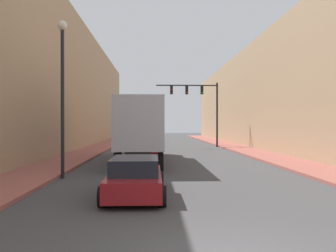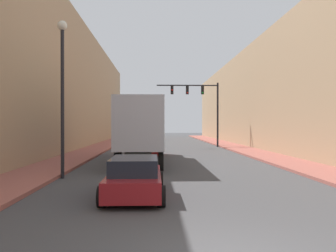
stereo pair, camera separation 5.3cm
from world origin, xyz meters
TOP-DOWN VIEW (x-y plane):
  - sidewalk_right at (7.02, 30.00)m, footprint 2.77×80.00m
  - sidewalk_left at (-7.02, 30.00)m, footprint 2.77×80.00m
  - building_right at (11.41, 30.00)m, footprint 6.00×80.00m
  - building_left at (-11.41, 30.00)m, footprint 6.00×80.00m
  - semi_truck at (-2.13, 17.99)m, footprint 2.57×13.05m
  - sedan_car at (-1.99, 6.16)m, footprint 1.99×4.77m
  - traffic_signal_gantry at (3.76, 33.68)m, footprint 6.70×0.35m
  - street_lamp at (-5.49, 10.49)m, footprint 0.44×0.44m

SIDE VIEW (x-z plane):
  - sidewalk_right at x=7.02m, z-range 0.00..0.15m
  - sidewalk_left at x=-7.02m, z-range 0.00..0.15m
  - sedan_car at x=-1.99m, z-range -0.03..1.30m
  - semi_truck at x=-2.13m, z-range 0.28..4.17m
  - street_lamp at x=-5.49m, z-range 0.98..8.11m
  - traffic_signal_gantry at x=3.76m, z-range 1.48..8.43m
  - building_right at x=11.41m, z-range 0.00..10.68m
  - building_left at x=-11.41m, z-range 0.00..12.74m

